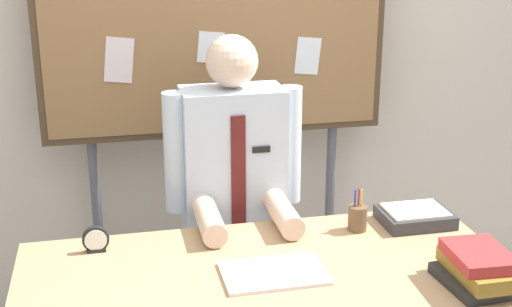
% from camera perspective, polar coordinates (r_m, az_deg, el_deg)
% --- Properties ---
extents(back_wall, '(6.40, 0.08, 2.70)m').
position_cam_1_polar(back_wall, '(3.24, -3.89, 9.54)').
color(back_wall, beige).
rests_on(back_wall, ground_plane).
extents(desk, '(1.63, 0.80, 0.76)m').
position_cam_1_polar(desk, '(2.36, 0.98, -11.63)').
color(desk, tan).
rests_on(desk, ground_plane).
extents(person, '(0.55, 0.56, 1.44)m').
position_cam_1_polar(person, '(2.88, -1.80, -5.70)').
color(person, '#2D2D33').
rests_on(person, ground_plane).
extents(book_stack, '(0.21, 0.27, 0.12)m').
position_cam_1_polar(book_stack, '(2.32, 17.66, -8.92)').
color(book_stack, '#262626').
rests_on(book_stack, desk).
extents(open_notebook, '(0.33, 0.22, 0.01)m').
position_cam_1_polar(open_notebook, '(2.29, 1.43, -9.73)').
color(open_notebook, silver).
rests_on(open_notebook, desk).
extents(desk_clock, '(0.09, 0.04, 0.09)m').
position_cam_1_polar(desk_clock, '(2.49, -12.94, -6.93)').
color(desk_clock, black).
rests_on(desk_clock, desk).
extents(pen_holder, '(0.07, 0.07, 0.16)m').
position_cam_1_polar(pen_holder, '(2.62, 8.28, -5.20)').
color(pen_holder, brown).
rests_on(pen_holder, desk).
extents(paper_tray, '(0.26, 0.20, 0.06)m').
position_cam_1_polar(paper_tray, '(2.72, 12.84, -5.02)').
color(paper_tray, '#333338').
rests_on(paper_tray, desk).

